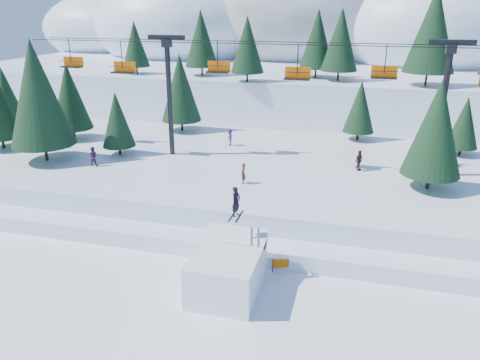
% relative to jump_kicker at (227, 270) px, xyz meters
% --- Properties ---
extents(ground, '(160.00, 160.00, 0.00)m').
position_rel_jump_kicker_xyz_m(ground, '(-0.83, -2.05, -1.33)').
color(ground, white).
rests_on(ground, ground).
extents(mid_shelf, '(70.00, 22.00, 2.50)m').
position_rel_jump_kicker_xyz_m(mid_shelf, '(-0.83, 15.95, -0.08)').
color(mid_shelf, white).
rests_on(mid_shelf, ground).
extents(berm, '(70.00, 6.00, 1.10)m').
position_rel_jump_kicker_xyz_m(berm, '(-0.83, 5.95, -0.78)').
color(berm, white).
rests_on(berm, ground).
extents(mountain_ridge, '(119.00, 61.02, 26.46)m').
position_rel_jump_kicker_xyz_m(mountain_ridge, '(-5.89, 71.28, 8.32)').
color(mountain_ridge, white).
rests_on(mountain_ridge, ground).
extents(jump_kicker, '(3.59, 4.89, 5.72)m').
position_rel_jump_kicker_xyz_m(jump_kicker, '(0.00, 0.00, 0.00)').
color(jump_kicker, white).
rests_on(jump_kicker, ground).
extents(chairlift, '(46.00, 3.21, 10.28)m').
position_rel_jump_kicker_xyz_m(chairlift, '(0.14, 16.00, 7.99)').
color(chairlift, black).
rests_on(chairlift, mid_shelf).
extents(conifer_stand, '(61.35, 17.86, 10.18)m').
position_rel_jump_kicker_xyz_m(conifer_stand, '(-0.31, 16.07, 5.79)').
color(conifer_stand, black).
rests_on(conifer_stand, mid_shelf).
extents(distant_skiers, '(28.91, 10.51, 1.87)m').
position_rel_jump_kicker_xyz_m(distant_skiers, '(-0.10, 16.44, 2.02)').
color(distant_skiers, '#1A311B').
rests_on(distant_skiers, mid_shelf).
extents(banner_near, '(2.67, 1.07, 0.90)m').
position_rel_jump_kicker_xyz_m(banner_near, '(3.35, 3.11, -0.79)').
color(banner_near, black).
rests_on(banner_near, ground).
extents(banner_far, '(2.86, 0.16, 0.90)m').
position_rel_jump_kicker_xyz_m(banner_far, '(9.95, 3.61, -0.79)').
color(banner_far, black).
rests_on(banner_far, ground).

